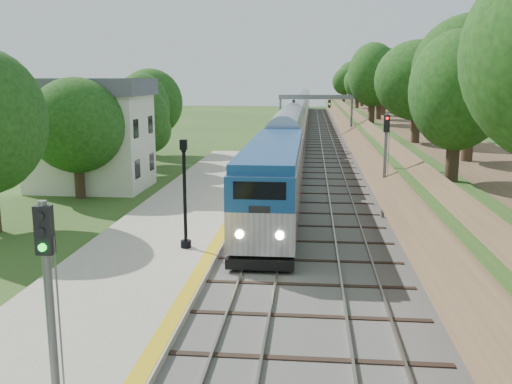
# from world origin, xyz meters

# --- Properties ---
(trackbed) EXTENTS (9.50, 170.00, 0.28)m
(trackbed) POSITION_xyz_m (2.00, 60.00, 0.07)
(trackbed) COLOR #4C4944
(trackbed) RESTS_ON ground
(platform) EXTENTS (6.40, 68.00, 0.38)m
(platform) POSITION_xyz_m (-5.20, 16.00, 0.19)
(platform) COLOR #A09581
(platform) RESTS_ON ground
(yellow_stripe) EXTENTS (0.55, 68.00, 0.01)m
(yellow_stripe) POSITION_xyz_m (-2.35, 16.00, 0.39)
(yellow_stripe) COLOR gold
(yellow_stripe) RESTS_ON platform
(embankment) EXTENTS (10.64, 170.00, 11.70)m
(embankment) POSITION_xyz_m (10.35, 60.00, 1.95)
(embankment) COLOR brown
(embankment) RESTS_ON ground
(station_building) EXTENTS (8.60, 6.60, 8.00)m
(station_building) POSITION_xyz_m (-14.00, 30.00, 4.09)
(station_building) COLOR silver
(station_building) RESTS_ON ground
(signal_gantry) EXTENTS (8.40, 0.38, 6.20)m
(signal_gantry) POSITION_xyz_m (2.47, 54.99, 4.82)
(signal_gantry) COLOR slate
(signal_gantry) RESTS_ON ground
(trees_behind_platform) EXTENTS (7.82, 53.32, 7.21)m
(trees_behind_platform) POSITION_xyz_m (-11.17, 20.67, 4.53)
(trees_behind_platform) COLOR #332316
(trees_behind_platform) RESTS_ON ground
(train) EXTENTS (2.91, 136.73, 4.28)m
(train) POSITION_xyz_m (0.00, 79.41, 2.20)
(train) COLOR black
(train) RESTS_ON trackbed
(lamppost_far) EXTENTS (0.49, 0.49, 4.96)m
(lamppost_far) POSITION_xyz_m (-3.61, 14.64, 2.59)
(lamppost_far) COLOR black
(lamppost_far) RESTS_ON platform
(signal_platform) EXTENTS (0.32, 0.25, 5.40)m
(signal_platform) POSITION_xyz_m (-2.90, -0.25, 3.70)
(signal_platform) COLOR slate
(signal_platform) RESTS_ON platform
(signal_farside) EXTENTS (0.33, 0.26, 5.96)m
(signal_farside) POSITION_xyz_m (6.20, 22.45, 3.76)
(signal_farside) COLOR slate
(signal_farside) RESTS_ON ground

